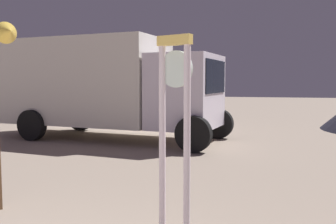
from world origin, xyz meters
name	(u,v)px	position (x,y,z in m)	size (l,w,h in m)	color
standing_clock	(175,122)	(1.15, 1.85, 1.31)	(0.39, 0.22, 2.19)	white
box_truck_near	(104,84)	(-2.60, 8.60, 1.64)	(7.13, 3.46, 2.99)	silver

